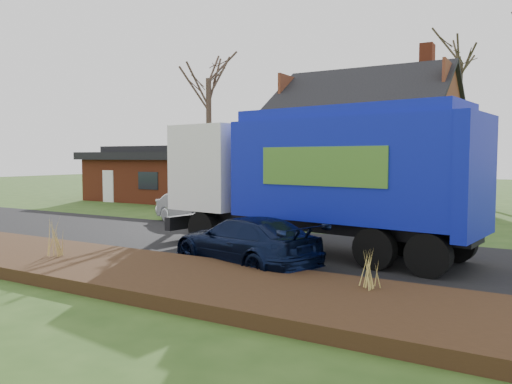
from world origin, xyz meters
The scene contains 12 objects.
ground centered at (0.00, 0.00, 0.00)m, with size 120.00×120.00×0.00m, color #2A4818.
road centered at (0.00, 0.00, 0.01)m, with size 80.00×7.00×0.02m, color black.
mulch_verge centered at (0.00, -5.30, 0.15)m, with size 80.00×3.50×0.30m, color black.
main_house centered at (1.49, 13.91, 4.03)m, with size 12.95×8.95×9.26m.
ranch_house centered at (-12.00, 13.00, 1.81)m, with size 9.80×8.20×3.70m.
garbage_truck centered at (4.87, -0.03, 2.53)m, with size 10.52×4.06×4.39m.
silver_sedan centered at (-2.66, 3.55, 0.69)m, with size 1.47×4.21×1.39m, color #B4B8BC.
navy_wagon centered at (3.96, -2.82, 0.68)m, with size 1.91×4.70×1.36m, color black.
tree_front_west centered at (-5.39, 8.62, 8.39)m, with size 3.42×3.42×10.18m.
tree_back centered at (5.84, 21.36, 10.40)m, with size 3.94×3.94×12.48m.
grass_clump_mid centered at (-0.45, -5.42, 0.80)m, with size 0.36×0.30×1.00m.
grass_clump_east centered at (7.94, -4.43, 0.68)m, with size 0.30×0.25×0.76m.
Camera 1 is at (10.95, -14.23, 2.96)m, focal length 35.00 mm.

